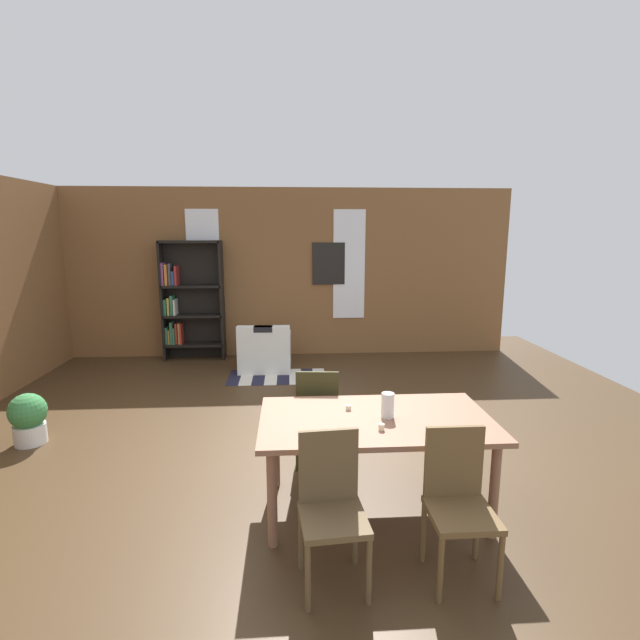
% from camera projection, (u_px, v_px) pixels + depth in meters
% --- Properties ---
extents(ground_plane, '(9.87, 9.87, 0.00)m').
position_uv_depth(ground_plane, '(270.00, 452.00, 4.70)').
color(ground_plane, '#432F1B').
extents(back_wall_brick, '(8.11, 0.12, 2.89)m').
position_uv_depth(back_wall_brick, '(277.00, 273.00, 8.21)').
color(back_wall_brick, brown).
rests_on(back_wall_brick, ground).
extents(window_pane_0, '(0.55, 0.02, 1.88)m').
position_uv_depth(window_pane_0, '(204.00, 265.00, 8.03)').
color(window_pane_0, white).
extents(window_pane_1, '(0.55, 0.02, 1.88)m').
position_uv_depth(window_pane_1, '(349.00, 265.00, 8.19)').
color(window_pane_1, white).
extents(dining_table, '(1.77, 1.00, 0.77)m').
position_uv_depth(dining_table, '(376.00, 428.00, 3.63)').
color(dining_table, '#8B5E46').
rests_on(dining_table, ground).
extents(vase_on_table, '(0.10, 0.10, 0.19)m').
position_uv_depth(vase_on_table, '(388.00, 405.00, 3.60)').
color(vase_on_table, silver).
rests_on(vase_on_table, dining_table).
extents(tealight_candle_0, '(0.04, 0.04, 0.04)m').
position_uv_depth(tealight_candle_0, '(348.00, 408.00, 3.76)').
color(tealight_candle_0, silver).
rests_on(tealight_candle_0, dining_table).
extents(tealight_candle_1, '(0.04, 0.04, 0.05)m').
position_uv_depth(tealight_candle_1, '(381.00, 427.00, 3.38)').
color(tealight_candle_1, silver).
rests_on(tealight_candle_1, dining_table).
extents(dining_chair_near_left, '(0.43, 0.43, 0.95)m').
position_uv_depth(dining_chair_near_left, '(331.00, 503.00, 2.92)').
color(dining_chair_near_left, brown).
rests_on(dining_chair_near_left, ground).
extents(dining_chair_near_right, '(0.40, 0.40, 0.95)m').
position_uv_depth(dining_chair_near_right, '(458.00, 499.00, 2.97)').
color(dining_chair_near_right, brown).
rests_on(dining_chair_near_right, ground).
extents(dining_chair_far_left, '(0.43, 0.43, 0.95)m').
position_uv_depth(dining_chair_far_left, '(318.00, 414.00, 4.35)').
color(dining_chair_far_left, '#2E2D16').
rests_on(dining_chair_far_left, ground).
extents(bookshelf_tall, '(1.02, 0.30, 2.01)m').
position_uv_depth(bookshelf_tall, '(188.00, 301.00, 7.96)').
color(bookshelf_tall, black).
rests_on(bookshelf_tall, ground).
extents(armchair_white, '(0.82, 0.82, 0.75)m').
position_uv_depth(armchair_white, '(265.00, 352.00, 7.47)').
color(armchair_white, silver).
rests_on(armchair_white, ground).
extents(potted_plant_corner, '(0.37, 0.37, 0.54)m').
position_uv_depth(potted_plant_corner, '(28.00, 418.00, 4.85)').
color(potted_plant_corner, silver).
rests_on(potted_plant_corner, ground).
extents(striped_rug, '(1.46, 0.78, 0.01)m').
position_uv_depth(striped_rug, '(277.00, 377.00, 7.11)').
color(striped_rug, '#1E1E33').
rests_on(striped_rug, ground).
extents(framed_picture, '(0.56, 0.03, 0.72)m').
position_uv_depth(framed_picture, '(329.00, 264.00, 8.16)').
color(framed_picture, black).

